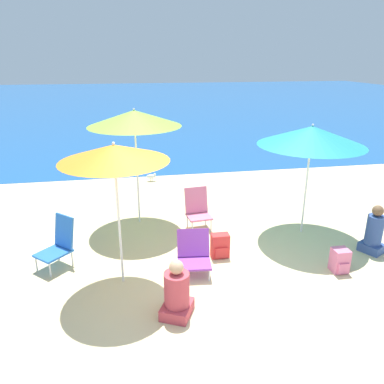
# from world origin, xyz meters

# --- Properties ---
(ground_plane) EXTENTS (60.00, 60.00, 0.00)m
(ground_plane) POSITION_xyz_m (0.00, 0.00, 0.00)
(ground_plane) COLOR beige
(sea_water) EXTENTS (60.00, 40.00, 0.01)m
(sea_water) POSITION_xyz_m (0.00, 26.10, 0.00)
(sea_water) COLOR #1E5699
(sea_water) RESTS_ON ground
(beach_umbrella_orange) EXTENTS (1.55, 1.55, 2.21)m
(beach_umbrella_orange) POSITION_xyz_m (-1.37, 0.76, 2.05)
(beach_umbrella_orange) COLOR white
(beach_umbrella_orange) RESTS_ON ground
(beach_umbrella_lime) EXTENTS (1.83, 1.83, 2.38)m
(beach_umbrella_lime) POSITION_xyz_m (-1.01, 2.95, 2.18)
(beach_umbrella_lime) COLOR white
(beach_umbrella_lime) RESTS_ON ground
(beach_umbrella_teal) EXTENTS (1.97, 1.97, 2.16)m
(beach_umbrella_teal) POSITION_xyz_m (2.15, 1.90, 1.94)
(beach_umbrella_teal) COLOR white
(beach_umbrella_teal) RESTS_ON ground
(beach_chair_pink) EXTENTS (0.51, 0.54, 0.82)m
(beach_chair_pink) POSITION_xyz_m (0.15, 2.50, 0.42)
(beach_chair_pink) COLOR silver
(beach_chair_pink) RESTS_ON ground
(beach_chair_blue) EXTENTS (0.70, 0.71, 0.84)m
(beach_chair_blue) POSITION_xyz_m (-2.39, 1.44, 0.42)
(beach_chair_blue) COLOR silver
(beach_chair_blue) RESTS_ON ground
(beach_chair_purple) EXTENTS (0.58, 0.61, 0.67)m
(beach_chair_purple) POSITION_xyz_m (-0.23, 0.85, 0.33)
(beach_chair_purple) COLOR silver
(beach_chair_purple) RESTS_ON ground
(person_seated_near) EXTENTS (0.53, 0.56, 0.83)m
(person_seated_near) POSITION_xyz_m (-0.65, -0.19, 0.33)
(person_seated_near) COLOR #BF3F4C
(person_seated_near) RESTS_ON ground
(person_seated_far) EXTENTS (0.46, 0.48, 0.89)m
(person_seated_far) POSITION_xyz_m (3.02, 0.92, 0.37)
(person_seated_far) COLOR #334C8C
(person_seated_far) RESTS_ON ground
(backpack_red) EXTENTS (0.31, 0.22, 0.43)m
(backpack_red) POSITION_xyz_m (0.30, 1.22, 0.21)
(backpack_red) COLOR red
(backpack_red) RESTS_ON ground
(backpack_pink) EXTENTS (0.25, 0.27, 0.39)m
(backpack_pink) POSITION_xyz_m (2.10, 0.43, 0.19)
(backpack_pink) COLOR pink
(backpack_pink) RESTS_ON ground
(seagull) EXTENTS (0.27, 0.11, 0.23)m
(seagull) POSITION_xyz_m (-0.55, 5.66, 0.14)
(seagull) COLOR gold
(seagull) RESTS_ON ground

